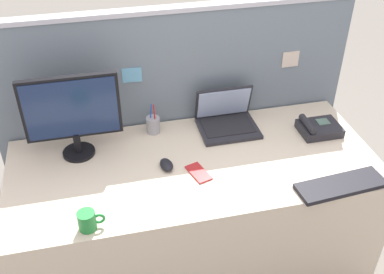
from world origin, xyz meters
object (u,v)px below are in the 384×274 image
at_px(keyboard_main, 341,185).
at_px(laptop, 226,118).
at_px(desktop_monitor, 72,112).
at_px(cell_phone_red_case, 199,173).
at_px(coffee_mug, 88,221).
at_px(computer_mouse_right_hand, 166,165).
at_px(desk_phone, 318,128).
at_px(pen_cup, 153,125).

bearing_deg(keyboard_main, laptop, 116.79).
height_order(desktop_monitor, laptop, desktop_monitor).
xyz_separation_m(cell_phone_red_case, coffee_mug, (-0.53, -0.24, 0.04)).
height_order(keyboard_main, cell_phone_red_case, keyboard_main).
bearing_deg(desktop_monitor, laptop, 4.36).
bearing_deg(computer_mouse_right_hand, desk_phone, -0.02).
distance_m(keyboard_main, cell_phone_red_case, 0.66).
distance_m(computer_mouse_right_hand, cell_phone_red_case, 0.16).
height_order(desk_phone, coffee_mug, coffee_mug).
bearing_deg(pen_cup, laptop, -5.03).
xyz_separation_m(laptop, pen_cup, (-0.40, 0.04, -0.00)).
bearing_deg(laptop, pen_cup, 174.97).
relative_size(cell_phone_red_case, coffee_mug, 1.27).
xyz_separation_m(desk_phone, keyboard_main, (-0.09, -0.43, -0.02)).
bearing_deg(coffee_mug, keyboard_main, -0.40).
bearing_deg(laptop, computer_mouse_right_hand, -144.10).
bearing_deg(cell_phone_red_case, coffee_mug, -173.24).
height_order(laptop, coffee_mug, laptop).
relative_size(computer_mouse_right_hand, cell_phone_red_case, 0.69).
bearing_deg(laptop, desk_phone, -20.38).
bearing_deg(cell_phone_red_case, computer_mouse_right_hand, 132.81).
distance_m(computer_mouse_right_hand, coffee_mug, 0.50).
bearing_deg(keyboard_main, coffee_mug, 174.84).
height_order(laptop, desk_phone, laptop).
relative_size(desktop_monitor, laptop, 1.48).
bearing_deg(desk_phone, keyboard_main, -102.04).
bearing_deg(cell_phone_red_case, pen_cup, 94.06).
height_order(laptop, cell_phone_red_case, laptop).
xyz_separation_m(desktop_monitor, keyboard_main, (1.17, -0.54, -0.23)).
distance_m(keyboard_main, coffee_mug, 1.15).
xyz_separation_m(desktop_monitor, cell_phone_red_case, (0.55, -0.30, -0.24)).
bearing_deg(coffee_mug, pen_cup, 59.26).
distance_m(desktop_monitor, desk_phone, 1.28).
xyz_separation_m(keyboard_main, pen_cup, (-0.77, 0.64, 0.04)).
relative_size(pen_cup, coffee_mug, 1.57).
height_order(pen_cup, coffee_mug, pen_cup).
bearing_deg(keyboard_main, cell_phone_red_case, 153.55).
height_order(cell_phone_red_case, coffee_mug, coffee_mug).
height_order(desk_phone, computer_mouse_right_hand, desk_phone).
bearing_deg(pen_cup, desktop_monitor, -166.47).
xyz_separation_m(desktop_monitor, laptop, (0.80, 0.06, -0.20)).
height_order(desk_phone, cell_phone_red_case, desk_phone).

